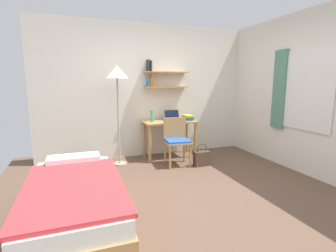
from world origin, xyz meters
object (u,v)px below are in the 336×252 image
Objects in this scene: desk_chair at (177,139)px; laptop at (173,118)px; book_stack at (188,118)px; standing_lamp at (117,78)px; water_bottle at (152,116)px; bed at (75,202)px; handbag at (202,158)px; desk at (170,128)px.

desk_chair is 0.63m from laptop.
laptop is 0.30m from book_stack.
standing_lamp reaches higher than water_bottle.
bed is 2.36m from standing_lamp.
handbag is (2.12, 1.21, -0.10)m from bed.
desk is 0.91m from handbag.
desk is 3.39× the size of laptop.
book_stack is (0.37, -0.05, 0.20)m from desk.
laptop reaches higher than desk_chair.
desk_chair is at bearing -57.03° from water_bottle.
standing_lamp is at bearing -168.90° from water_bottle.
desk_chair is 2.78× the size of laptop.
handbag is (0.39, -0.24, -0.33)m from desk_chair.
standing_lamp reaches higher than bed.
desk is (1.78, 1.93, 0.34)m from bed.
book_stack is at bearing 41.28° from bed.
water_bottle is at bearing -173.30° from laptop.
water_bottle reaches higher than desk.
laptop is 1.03m from handbag.
bed is at bearing -132.67° from desk.
desk_chair is at bearing -133.45° from book_stack.
laptop is at bearing 46.86° from bed.
desk is at bearing -145.41° from laptop.
desk_chair is 2.05× the size of handbag.
desk_chair is at bearing 39.90° from bed.
water_bottle is (1.42, 1.94, 0.60)m from bed.
bed is 2.21× the size of desk_chair.
desk is at bearing 47.33° from bed.
standing_lamp is at bearing 159.93° from desk_chair.
book_stack is (0.41, 0.43, 0.31)m from desk_chair.
bed is 2.65m from desk.
bed is at bearing -133.14° from laptop.
water_bottle reaches higher than desk_chair.
desk is at bearing 172.76° from book_stack.
bed is 2.78m from laptop.
book_stack is (1.38, 0.08, -0.77)m from standing_lamp.
desk is 0.58× the size of standing_lamp.
bed reaches higher than handbag.
desk is 0.44m from water_bottle.
desk is at bearing 6.92° from standing_lamp.
desk_chair is 0.69m from water_bottle.
book_stack is 0.92m from handbag.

